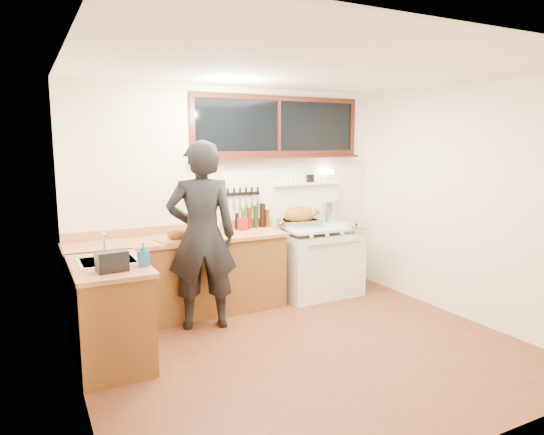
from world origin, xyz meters
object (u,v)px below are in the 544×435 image
vintage_stove (318,259)px  man (202,236)px  roast_turkey (299,219)px  cutting_board (177,236)px

vintage_stove → man: (-1.69, -0.40, 0.52)m
man → vintage_stove: bearing=13.3°
man → roast_turkey: size_ratio=3.64×
vintage_stove → man: man is taller
man → cutting_board: bearing=120.8°
vintage_stove → roast_turkey: (-0.28, 0.00, 0.54)m
vintage_stove → cutting_board: size_ratio=3.42×
man → cutting_board: man is taller
vintage_stove → man: size_ratio=0.81×
vintage_stove → roast_turkey: size_ratio=2.94×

